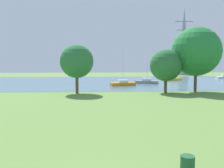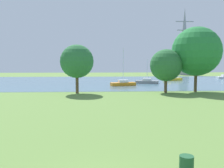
% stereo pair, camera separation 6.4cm
% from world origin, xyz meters
% --- Properties ---
extents(ground_plane, '(160.00, 160.00, 0.00)m').
position_xyz_m(ground_plane, '(0.00, 22.00, 0.00)').
color(ground_plane, olive).
extents(litter_bin, '(0.56, 0.56, 0.80)m').
position_xyz_m(litter_bin, '(3.66, 1.93, 0.40)').
color(litter_bin, '#1E512D').
rests_on(litter_bin, ground).
extents(water_surface, '(140.00, 40.00, 0.02)m').
position_xyz_m(water_surface, '(0.00, 50.00, 0.01)').
color(water_surface, slate).
rests_on(water_surface, ground).
extents(sailboat_gray, '(5.03, 2.94, 5.21)m').
position_xyz_m(sailboat_gray, '(10.58, 44.25, 0.44)').
color(sailboat_gray, gray).
rests_on(sailboat_gray, water_surface).
extents(sailboat_orange, '(5.02, 2.68, 7.14)m').
position_xyz_m(sailboat_orange, '(4.99, 39.56, 0.46)').
color(sailboat_orange, orange).
rests_on(sailboat_orange, water_surface).
extents(sailboat_yellow, '(5.02, 3.04, 5.45)m').
position_xyz_m(sailboat_yellow, '(18.59, 52.26, 0.45)').
color(sailboat_yellow, yellow).
rests_on(sailboat_yellow, water_surface).
extents(tree_east_far, '(4.81, 4.81, 7.02)m').
position_xyz_m(tree_east_far, '(-2.83, 28.38, 4.60)').
color(tree_east_far, brown).
rests_on(tree_east_far, ground).
extents(tree_west_far, '(4.72, 4.72, 6.41)m').
position_xyz_m(tree_west_far, '(10.21, 28.50, 4.04)').
color(tree_west_far, brown).
rests_on(tree_west_far, ground).
extents(tree_east_near, '(7.34, 7.34, 9.78)m').
position_xyz_m(tree_east_near, '(14.95, 29.08, 6.10)').
color(tree_east_near, brown).
rests_on(tree_east_near, ground).
extents(electricity_pylon, '(6.40, 4.40, 23.62)m').
position_xyz_m(electricity_pylon, '(30.82, 79.45, 11.82)').
color(electricity_pylon, gray).
rests_on(electricity_pylon, ground).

